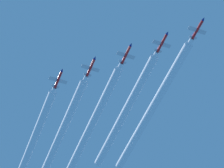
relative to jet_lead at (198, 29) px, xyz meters
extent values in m
cylinder|color=red|center=(0.00, -0.31, -0.03)|extent=(1.09, 9.38, 1.09)
cone|color=navy|center=(0.00, 5.17, -0.03)|extent=(1.03, 1.58, 1.03)
ellipsoid|color=black|center=(0.00, 1.75, 0.43)|extent=(0.60, 2.17, 0.49)
cube|color=silver|center=(0.00, -0.78, -0.11)|extent=(7.90, 1.88, 0.12)
cube|color=silver|center=(0.00, -4.57, -0.03)|extent=(3.36, 1.09, 0.12)
cube|color=navy|center=(0.00, -4.49, 1.35)|extent=(0.10, 1.28, 1.68)
cylinder|color=black|center=(0.00, -5.25, -0.03)|extent=(0.81, 0.59, 0.81)
cylinder|color=red|center=(11.17, -10.93, -1.20)|extent=(1.09, 9.38, 1.09)
cone|color=navy|center=(11.17, -5.45, -1.20)|extent=(1.03, 1.58, 1.03)
ellipsoid|color=black|center=(11.17, -8.87, -0.73)|extent=(0.60, 2.17, 0.49)
cube|color=silver|center=(11.17, -11.40, -1.28)|extent=(7.90, 1.88, 0.12)
cube|color=silver|center=(11.17, -15.19, -1.20)|extent=(3.36, 1.09, 0.12)
cube|color=navy|center=(11.17, -15.11, 0.19)|extent=(0.10, 1.28, 1.68)
cylinder|color=black|center=(11.17, -15.87, -1.20)|extent=(0.81, 0.59, 0.81)
cylinder|color=red|center=(23.38, -20.44, -2.86)|extent=(1.09, 9.38, 1.09)
cone|color=navy|center=(23.38, -14.96, -2.86)|extent=(1.03, 1.58, 1.03)
ellipsoid|color=black|center=(23.38, -18.37, -2.40)|extent=(0.60, 2.17, 0.49)
cube|color=silver|center=(23.38, -20.91, -2.94)|extent=(7.90, 1.88, 0.12)
cube|color=silver|center=(23.38, -24.69, -2.86)|extent=(3.36, 1.09, 0.12)
cube|color=navy|center=(23.38, -24.62, -1.48)|extent=(0.10, 1.28, 1.68)
cylinder|color=black|center=(23.38, -25.38, -2.86)|extent=(0.81, 0.59, 0.81)
cylinder|color=red|center=(35.22, -31.20, -4.03)|extent=(1.09, 9.38, 1.09)
cone|color=navy|center=(35.22, -25.72, -4.03)|extent=(1.03, 1.58, 1.03)
ellipsoid|color=black|center=(35.22, -29.14, -3.57)|extent=(0.60, 2.17, 0.49)
cube|color=silver|center=(35.22, -31.67, -4.11)|extent=(7.90, 1.88, 0.12)
cube|color=silver|center=(35.22, -35.46, -4.03)|extent=(3.36, 1.09, 0.12)
cube|color=navy|center=(35.22, -35.38, -2.65)|extent=(0.10, 1.28, 1.68)
cylinder|color=black|center=(35.22, -36.14, -4.03)|extent=(0.81, 0.59, 0.81)
cylinder|color=red|center=(46.35, -40.96, -5.66)|extent=(1.09, 9.38, 1.09)
cone|color=navy|center=(46.35, -35.48, -5.66)|extent=(1.03, 1.58, 1.03)
ellipsoid|color=black|center=(46.35, -38.90, -5.19)|extent=(0.60, 2.17, 0.49)
cube|color=silver|center=(46.35, -41.43, -5.74)|extent=(7.90, 1.88, 0.12)
cube|color=silver|center=(46.35, -45.22, -5.66)|extent=(3.36, 1.09, 0.12)
cube|color=navy|center=(46.35, -45.14, -4.27)|extent=(0.10, 1.28, 1.68)
cylinder|color=black|center=(46.35, -45.90, -5.66)|extent=(0.81, 0.59, 0.81)
cylinder|color=white|center=(0.00, -40.55, -0.03)|extent=(1.94, 70.50, 1.94)
cylinder|color=white|center=(0.00, -49.01, -0.03)|extent=(3.68, 81.08, 3.68)
cylinder|color=white|center=(11.17, -46.84, -1.20)|extent=(1.94, 61.84, 1.94)
cylinder|color=white|center=(11.17, -54.26, -1.20)|extent=(3.68, 71.11, 3.68)
cylinder|color=white|center=(23.38, -63.76, -2.86)|extent=(1.94, 76.66, 1.94)
cylinder|color=white|center=(23.38, -72.96, -2.86)|extent=(3.68, 88.16, 3.68)
cylinder|color=white|center=(35.22, -74.42, -4.03)|extent=(1.94, 76.46, 1.94)
cylinder|color=white|center=(35.22, -83.60, -4.03)|extent=(3.68, 87.93, 3.68)
cylinder|color=white|center=(46.35, -77.26, -5.66)|extent=(1.94, 62.61, 1.94)
cylinder|color=white|center=(46.35, -84.78, -5.66)|extent=(3.68, 72.01, 3.68)
camera|label=1|loc=(77.66, 107.65, -186.43)|focal=88.86mm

